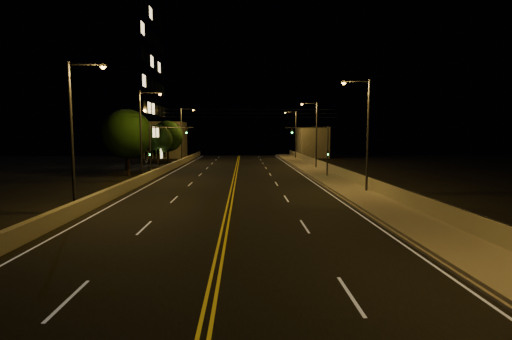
{
  "coord_description": "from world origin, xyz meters",
  "views": [
    {
      "loc": [
        1.05,
        -9.94,
        5.23
      ],
      "look_at": [
        2.0,
        18.0,
        2.5
      ],
      "focal_mm": 26.0,
      "sensor_mm": 36.0,
      "label": 1
    }
  ],
  "objects_px": {
    "streetlight_2": "(315,131)",
    "traffic_signal_left": "(159,145)",
    "streetlight_3": "(295,132)",
    "tree_1": "(126,139)",
    "tree_3": "(168,136)",
    "streetlight_1": "(365,129)",
    "tree_0": "(127,134)",
    "tree_2": "(158,140)",
    "streetlight_5": "(143,130)",
    "traffic_signal_right": "(319,145)",
    "streetlight_6": "(183,132)",
    "streetlight_4": "(75,128)",
    "building_tower": "(75,74)"
  },
  "relations": [
    {
      "from": "streetlight_3",
      "to": "tree_1",
      "type": "height_order",
      "value": "streetlight_3"
    },
    {
      "from": "streetlight_1",
      "to": "traffic_signal_left",
      "type": "height_order",
      "value": "streetlight_1"
    },
    {
      "from": "streetlight_5",
      "to": "traffic_signal_right",
      "type": "height_order",
      "value": "streetlight_5"
    },
    {
      "from": "tree_0",
      "to": "tree_3",
      "type": "height_order",
      "value": "tree_0"
    },
    {
      "from": "traffic_signal_left",
      "to": "streetlight_5",
      "type": "bearing_deg",
      "value": -116.23
    },
    {
      "from": "streetlight_2",
      "to": "streetlight_5",
      "type": "relative_size",
      "value": 1.0
    },
    {
      "from": "building_tower",
      "to": "tree_3",
      "type": "xyz_separation_m",
      "value": [
        11.88,
        9.6,
        -9.48
      ]
    },
    {
      "from": "streetlight_2",
      "to": "tree_0",
      "type": "distance_m",
      "value": 26.06
    },
    {
      "from": "tree_0",
      "to": "tree_3",
      "type": "distance_m",
      "value": 21.4
    },
    {
      "from": "streetlight_5",
      "to": "streetlight_6",
      "type": "height_order",
      "value": "same"
    },
    {
      "from": "tree_0",
      "to": "tree_2",
      "type": "distance_m",
      "value": 16.92
    },
    {
      "from": "streetlight_2",
      "to": "streetlight_5",
      "type": "xyz_separation_m",
      "value": [
        -21.48,
        -13.14,
        0.0
      ]
    },
    {
      "from": "building_tower",
      "to": "tree_0",
      "type": "relative_size",
      "value": 3.6
    },
    {
      "from": "traffic_signal_left",
      "to": "tree_0",
      "type": "xyz_separation_m",
      "value": [
        -4.53,
        3.09,
        1.32
      ]
    },
    {
      "from": "traffic_signal_left",
      "to": "tree_1",
      "type": "xyz_separation_m",
      "value": [
        -7.09,
        10.69,
        0.61
      ]
    },
    {
      "from": "streetlight_4",
      "to": "traffic_signal_right",
      "type": "bearing_deg",
      "value": 43.21
    },
    {
      "from": "traffic_signal_left",
      "to": "tree_2",
      "type": "bearing_deg",
      "value": 103.19
    },
    {
      "from": "building_tower",
      "to": "tree_2",
      "type": "xyz_separation_m",
      "value": [
        11.1,
        5.1,
        -10.06
      ]
    },
    {
      "from": "streetlight_5",
      "to": "building_tower",
      "type": "distance_m",
      "value": 24.18
    },
    {
      "from": "building_tower",
      "to": "tree_1",
      "type": "distance_m",
      "value": 13.75
    },
    {
      "from": "streetlight_1",
      "to": "traffic_signal_left",
      "type": "bearing_deg",
      "value": 150.03
    },
    {
      "from": "tree_1",
      "to": "tree_3",
      "type": "relative_size",
      "value": 0.94
    },
    {
      "from": "streetlight_3",
      "to": "traffic_signal_left",
      "type": "xyz_separation_m",
      "value": [
        -20.34,
        -32.41,
        -1.75
      ]
    },
    {
      "from": "traffic_signal_left",
      "to": "tree_2",
      "type": "relative_size",
      "value": 0.92
    },
    {
      "from": "tree_2",
      "to": "tree_3",
      "type": "height_order",
      "value": "tree_3"
    },
    {
      "from": "streetlight_4",
      "to": "streetlight_5",
      "type": "height_order",
      "value": "same"
    },
    {
      "from": "streetlight_1",
      "to": "streetlight_5",
      "type": "bearing_deg",
      "value": 156.29
    },
    {
      "from": "streetlight_6",
      "to": "tree_2",
      "type": "xyz_separation_m",
      "value": [
        -3.55,
        -4.45,
        -1.41
      ]
    },
    {
      "from": "streetlight_4",
      "to": "streetlight_5",
      "type": "xyz_separation_m",
      "value": [
        0.0,
        16.44,
        0.0
      ]
    },
    {
      "from": "streetlight_2",
      "to": "streetlight_5",
      "type": "bearing_deg",
      "value": -148.54
    },
    {
      "from": "streetlight_5",
      "to": "traffic_signal_left",
      "type": "bearing_deg",
      "value": 63.77
    },
    {
      "from": "streetlight_4",
      "to": "traffic_signal_right",
      "type": "xyz_separation_m",
      "value": [
        19.94,
        18.74,
        -1.75
      ]
    },
    {
      "from": "building_tower",
      "to": "tree_0",
      "type": "height_order",
      "value": "building_tower"
    },
    {
      "from": "tree_0",
      "to": "tree_3",
      "type": "bearing_deg",
      "value": 88.33
    },
    {
      "from": "traffic_signal_right",
      "to": "tree_0",
      "type": "distance_m",
      "value": 23.58
    },
    {
      "from": "tree_0",
      "to": "traffic_signal_left",
      "type": "bearing_deg",
      "value": -34.32
    },
    {
      "from": "streetlight_1",
      "to": "tree_2",
      "type": "distance_m",
      "value": 40.42
    },
    {
      "from": "traffic_signal_left",
      "to": "building_tower",
      "type": "xyz_separation_m",
      "value": [
        -15.79,
        14.88,
        10.39
      ]
    },
    {
      "from": "streetlight_2",
      "to": "traffic_signal_right",
      "type": "bearing_deg",
      "value": -98.05
    },
    {
      "from": "streetlight_6",
      "to": "traffic_signal_left",
      "type": "distance_m",
      "value": 24.52
    },
    {
      "from": "tree_0",
      "to": "tree_2",
      "type": "height_order",
      "value": "tree_0"
    },
    {
      "from": "streetlight_2",
      "to": "traffic_signal_left",
      "type": "distance_m",
      "value": 23.12
    },
    {
      "from": "streetlight_1",
      "to": "streetlight_6",
      "type": "height_order",
      "value": "same"
    },
    {
      "from": "streetlight_6",
      "to": "tree_1",
      "type": "xyz_separation_m",
      "value": [
        -5.95,
        -13.74,
        -1.14
      ]
    },
    {
      "from": "traffic_signal_left",
      "to": "tree_3",
      "type": "xyz_separation_m",
      "value": [
        -3.91,
        24.48,
        0.91
      ]
    },
    {
      "from": "building_tower",
      "to": "tree_3",
      "type": "distance_m",
      "value": 17.98
    },
    {
      "from": "streetlight_5",
      "to": "tree_3",
      "type": "distance_m",
      "value": 26.94
    },
    {
      "from": "streetlight_2",
      "to": "tree_0",
      "type": "bearing_deg",
      "value": -162.7
    },
    {
      "from": "traffic_signal_right",
      "to": "building_tower",
      "type": "relative_size",
      "value": 0.21
    },
    {
      "from": "streetlight_4",
      "to": "streetlight_5",
      "type": "relative_size",
      "value": 1.0
    }
  ]
}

